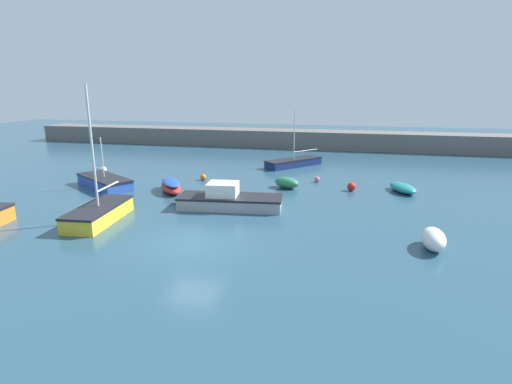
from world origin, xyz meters
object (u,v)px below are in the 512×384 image
mooring_buoy_pink (317,179)px  sailboat_twin_hulled (294,162)px  rowboat_with_red_cover (171,186)px  sailboat_tall_mast (99,213)px  dinghy_near_pier (434,239)px  open_tender_yellow (403,188)px  mooring_buoy_orange (203,177)px  mooring_buoy_red (351,187)px  fishing_dinghy_green (287,183)px  sailboat_short_mast (105,182)px  mooring_buoy_white (103,170)px  cabin_cruiser_white (229,199)px

mooring_buoy_pink → sailboat_twin_hulled: bearing=114.3°
sailboat_twin_hulled → mooring_buoy_pink: size_ratio=13.03×
rowboat_with_red_cover → sailboat_tall_mast: bearing=135.9°
dinghy_near_pier → open_tender_yellow: bearing=2.0°
open_tender_yellow → mooring_buoy_orange: (-14.38, 0.30, -0.06)m
sailboat_twin_hulled → mooring_buoy_red: bearing=73.2°
fishing_dinghy_green → sailboat_short_mast: bearing=37.3°
rowboat_with_red_cover → mooring_buoy_red: 12.27m
sailboat_short_mast → dinghy_near_pier: bearing=14.6°
sailboat_short_mast → mooring_buoy_white: 5.13m
rowboat_with_red_cover → cabin_cruiser_white: bearing=-154.3°
sailboat_tall_mast → mooring_buoy_pink: size_ratio=17.31×
sailboat_twin_hulled → mooring_buoy_orange: (-5.96, -7.01, -0.13)m
cabin_cruiser_white → mooring_buoy_white: cabin_cruiser_white is taller
dinghy_near_pier → mooring_buoy_orange: dinghy_near_pier is taller
dinghy_near_pier → mooring_buoy_pink: size_ratio=4.97×
open_tender_yellow → sailboat_short_mast: 20.66m
rowboat_with_red_cover → cabin_cruiser_white: (4.93, -2.75, 0.13)m
sailboat_twin_hulled → mooring_buoy_orange: bearing=-0.2°
mooring_buoy_white → sailboat_twin_hulled: bearing=23.5°
open_tender_yellow → sailboat_twin_hulled: size_ratio=0.55×
dinghy_near_pier → mooring_buoy_orange: bearing=55.9°
sailboat_twin_hulled → cabin_cruiser_white: size_ratio=0.85×
fishing_dinghy_green → dinghy_near_pier: (7.92, -9.33, 0.07)m
cabin_cruiser_white → mooring_buoy_pink: 9.07m
rowboat_with_red_cover → sailboat_twin_hulled: bearing=-67.7°
open_tender_yellow → mooring_buoy_pink: 6.12m
sailboat_tall_mast → mooring_buoy_white: sailboat_tall_mast is taller
mooring_buoy_orange → sailboat_short_mast: bearing=-148.5°
dinghy_near_pier → mooring_buoy_orange: 17.78m
mooring_buoy_orange → mooring_buoy_pink: bearing=9.3°
cabin_cruiser_white → mooring_buoy_pink: size_ratio=15.34×
fishing_dinghy_green → open_tender_yellow: bearing=-150.0°
rowboat_with_red_cover → mooring_buoy_white: rowboat_with_red_cover is taller
open_tender_yellow → mooring_buoy_red: size_ratio=5.09×
rowboat_with_red_cover → sailboat_twin_hulled: size_ratio=0.65×
open_tender_yellow → mooring_buoy_red: (-3.39, -0.46, 0.00)m
dinghy_near_pier → mooring_buoy_red: dinghy_near_pier is taller
mooring_buoy_pink → mooring_buoy_orange: 8.61m
rowboat_with_red_cover → mooring_buoy_orange: rowboat_with_red_cover is taller
sailboat_twin_hulled → rowboat_with_red_cover: bearing=7.6°
sailboat_twin_hulled → mooring_buoy_pink: sailboat_twin_hulled is taller
sailboat_tall_mast → mooring_buoy_red: sailboat_tall_mast is taller
cabin_cruiser_white → open_tender_yellow: bearing=24.5°
sailboat_short_mast → mooring_buoy_red: size_ratio=9.23×
sailboat_short_mast → sailboat_twin_hulled: 16.04m
rowboat_with_red_cover → mooring_buoy_pink: rowboat_with_red_cover is taller
mooring_buoy_white → mooring_buoy_orange: (8.91, -0.54, -0.05)m
sailboat_twin_hulled → mooring_buoy_red: size_ratio=9.16×
sailboat_twin_hulled → mooring_buoy_white: sailboat_twin_hulled is taller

